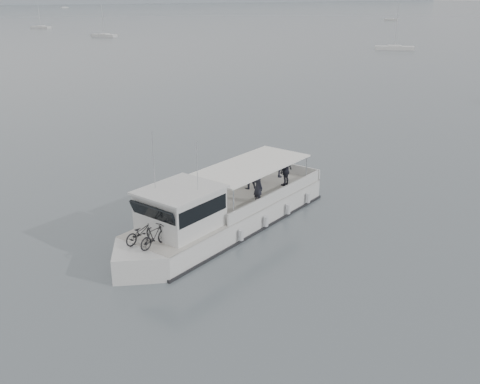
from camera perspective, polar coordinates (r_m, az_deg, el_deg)
ground at (r=26.29m, az=8.37°, el=-3.41°), size 1400.00×1400.00×0.00m
tour_boat at (r=24.75m, az=-2.58°, el=-2.47°), size 13.02×6.61×5.51m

